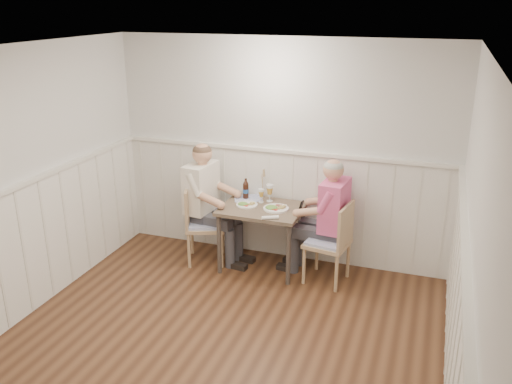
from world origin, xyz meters
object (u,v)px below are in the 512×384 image
dining_table (262,215)px  grass_vase (262,184)px  man_in_pink (329,228)px  diner_cream (205,210)px  beer_bottle (246,190)px  chair_right (332,240)px  chair_left (201,221)px

dining_table → grass_vase: grass_vase is taller
dining_table → man_in_pink: size_ratio=0.66×
diner_cream → man_in_pink: bearing=1.3°
grass_vase → man_in_pink: bearing=-15.8°
beer_bottle → diner_cream: bearing=-158.2°
diner_cream → beer_bottle: size_ratio=5.86×
man_in_pink → grass_vase: (-0.88, 0.25, 0.33)m
beer_bottle → man_in_pink: bearing=-8.0°
chair_right → chair_left: chair_left is taller
chair_right → chair_left: (-1.57, 0.00, 0.00)m
man_in_pink → diner_cream: bearing=-178.7°
dining_table → man_in_pink: man_in_pink is taller
dining_table → man_in_pink: 0.78m
dining_table → chair_right: chair_right is taller
chair_left → chair_right: bearing=-0.2°
chair_left → beer_bottle: bearing=31.7°
grass_vase → chair_left: bearing=-148.2°
dining_table → beer_bottle: 0.40m
beer_bottle → grass_vase: size_ratio=0.66×
chair_left → grass_vase: 0.84m
diner_cream → beer_bottle: 0.55m
chair_left → beer_bottle: size_ratio=3.78×
dining_table → diner_cream: 0.72m
diner_cream → grass_vase: diner_cream is taller
chair_right → man_in_pink: bearing=114.7°
chair_right → grass_vase: 1.10m
chair_right → beer_bottle: 1.20m
beer_bottle → chair_left: bearing=-148.3°
dining_table → beer_bottle: beer_bottle is taller
dining_table → grass_vase: size_ratio=2.45×
chair_left → diner_cream: diner_cream is taller
dining_table → beer_bottle: bearing=142.4°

